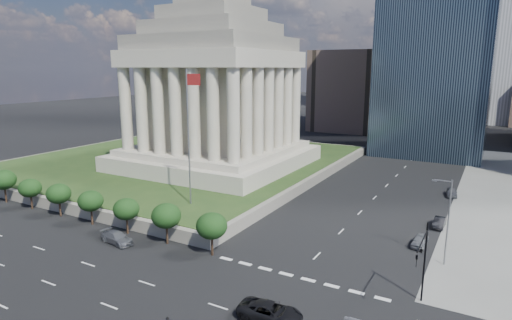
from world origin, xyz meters
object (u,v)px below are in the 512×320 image
Objects in this scene: flagpole at (189,130)px; parked_sedan_mid at (439,222)px; parked_sedan_far at (452,192)px; street_lamp_north at (447,217)px; pickup_truck at (270,312)px; war_memorial at (214,71)px; parked_sedan_near at (420,241)px; traffic_signal_ne at (422,257)px; suv_grey at (117,238)px.

parked_sedan_mid is (33.33, 13.47, -12.44)m from flagpole.
street_lamp_north is at bearing -93.58° from parked_sedan_far.
parked_sedan_far is (33.33, 30.60, -12.40)m from flagpole.
pickup_truck is at bearing -106.74° from parked_sedan_mid.
parked_sedan_near is at bearing -23.05° from war_memorial.
street_lamp_north reaches higher than parked_sedan_mid.
parked_sedan_mid is (-1.83, 12.47, -4.99)m from street_lamp_north.
flagpole is 2.50× the size of traffic_signal_ne.
war_memorial reaches higher than parked_sedan_far.
parked_sedan_far is (-1.00, 40.91, -4.53)m from traffic_signal_ne.
traffic_signal_ne is 11.34m from street_lamp_north.
pickup_truck reaches higher than parked_sedan_mid.
flagpole is 36.69m from traffic_signal_ne.
parked_sedan_far is at bearing 93.53° from street_lamp_north.
street_lamp_north reaches higher than pickup_truck.
flagpole is 35.95m from street_lamp_north.
parked_sedan_mid is at bearing -44.62° from suv_grey.
parked_sedan_far is at bearing 42.56° from flagpole.
street_lamp_north is at bearing 85.81° from traffic_signal_ne.
street_lamp_north is (35.16, 1.00, -7.45)m from flagpole.
war_memorial is 4.88× the size of traffic_signal_ne.
flagpole is 38.04m from parked_sedan_mid.
parked_sedan_near is (44.19, -18.81, -20.71)m from war_memorial.
war_memorial is at bearing 116.89° from flagpole.
pickup_truck is 1.17× the size of suv_grey.
parked_sedan_near is at bearing -98.11° from parked_sedan_mid.
pickup_truck reaches higher than parked_sedan_near.
parked_sedan_far is (-1.83, 29.60, -4.94)m from street_lamp_north.
war_memorial is at bearing 160.13° from parked_sedan_near.
parked_sedan_mid is at bearing -22.92° from pickup_truck.
war_memorial is 9.69× the size of parked_sedan_near.
traffic_signal_ne is at bearing -95.71° from parked_sedan_far.
pickup_truck is 25.69m from suv_grey.
suv_grey is 1.25× the size of parked_sedan_near.
suv_grey is 56.07m from parked_sedan_far.
suv_grey is at bearing -159.32° from street_lamp_north.
flagpole is 4.89× the size of parked_sedan_mid.
flagpole is 2.00× the size of street_lamp_north.
war_memorial is 50.41m from parked_sedan_far.
flagpole is 18.06m from suv_grey.
war_memorial is 7.76× the size of suv_grey.
war_memorial reaches higher than traffic_signal_ne.
street_lamp_north is 2.48× the size of parked_sedan_near.
parked_sedan_far is at bearing 91.40° from traffic_signal_ne.
suv_grey reaches higher than parked_sedan_far.
pickup_truck reaches higher than suv_grey.
street_lamp_north is 2.44× the size of parked_sedan_mid.
traffic_signal_ne is 1.90× the size of parked_sedan_far.
pickup_truck is 25.36m from parked_sedan_near.
pickup_truck is (-11.18, -8.26, -4.44)m from traffic_signal_ne.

